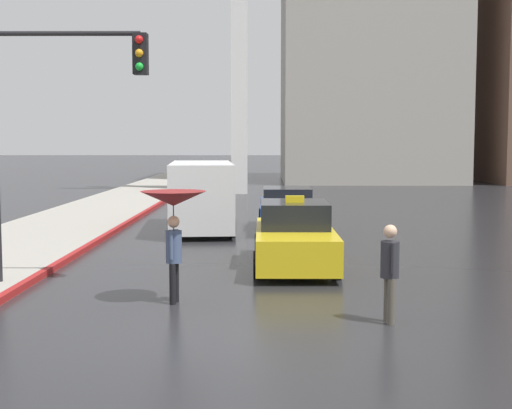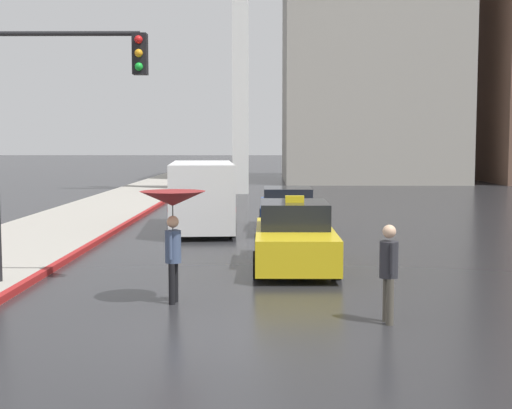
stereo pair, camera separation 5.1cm
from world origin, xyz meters
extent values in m
plane|color=#262628|center=(0.00, 0.00, 0.00)|extent=(300.00, 300.00, 0.00)
cube|color=gold|center=(1.32, 6.37, 0.55)|extent=(1.80, 4.65, 0.77)
cube|color=black|center=(1.32, 6.60, 1.23)|extent=(1.58, 2.09, 0.61)
cylinder|color=black|center=(2.17, 4.93, 0.30)|extent=(0.20, 0.60, 0.60)
cylinder|color=black|center=(0.46, 4.93, 0.30)|extent=(0.20, 0.60, 0.60)
cylinder|color=black|center=(2.17, 7.81, 0.30)|extent=(0.20, 0.60, 0.60)
cylinder|color=black|center=(0.46, 7.81, 0.30)|extent=(0.20, 0.60, 0.60)
cube|color=yellow|center=(1.32, 6.37, 1.62)|extent=(0.44, 0.16, 0.16)
cube|color=navy|center=(1.38, 13.42, 0.56)|extent=(1.80, 4.67, 0.78)
cube|color=black|center=(1.38, 13.65, 1.19)|extent=(1.58, 2.10, 0.48)
cylinder|color=black|center=(2.24, 11.97, 0.30)|extent=(0.20, 0.60, 0.60)
cylinder|color=black|center=(0.53, 11.97, 0.30)|extent=(0.20, 0.60, 0.60)
cylinder|color=black|center=(2.24, 14.87, 0.30)|extent=(0.20, 0.60, 0.60)
cylinder|color=black|center=(0.53, 14.87, 0.30)|extent=(0.20, 0.60, 0.60)
cube|color=silver|center=(-1.48, 13.38, 1.22)|extent=(2.48, 5.90, 2.11)
cube|color=black|center=(-1.48, 13.38, 1.59)|extent=(2.46, 5.44, 0.54)
cube|color=red|center=(-1.48, 13.38, 0.95)|extent=(2.49, 5.67, 0.14)
cylinder|color=black|center=(-0.39, 11.75, 0.32)|extent=(0.25, 0.64, 0.63)
cylinder|color=black|center=(-2.28, 11.58, 0.32)|extent=(0.25, 0.64, 0.63)
cylinder|color=black|center=(-0.68, 15.18, 0.32)|extent=(0.25, 0.64, 0.63)
cylinder|color=black|center=(-2.58, 15.02, 0.32)|extent=(0.25, 0.64, 0.63)
cylinder|color=black|center=(-1.08, 2.44, 0.38)|extent=(0.14, 0.14, 0.75)
cylinder|color=black|center=(-1.05, 2.66, 0.38)|extent=(0.14, 0.14, 0.75)
cylinder|color=#3D4C6B|center=(-1.06, 2.55, 1.05)|extent=(0.33, 0.33, 0.60)
sphere|color=tan|center=(-1.06, 2.55, 1.51)|extent=(0.22, 0.22, 0.22)
cylinder|color=#3D4C6B|center=(-1.09, 2.36, 1.09)|extent=(0.08, 0.08, 0.51)
cylinder|color=#3D4C6B|center=(-1.04, 2.73, 1.09)|extent=(0.08, 0.08, 0.51)
cone|color=maroon|center=(-1.06, 2.55, 1.93)|extent=(1.20, 1.20, 0.27)
cylinder|color=black|center=(-1.06, 2.55, 1.59)|extent=(0.02, 0.02, 0.68)
cube|color=#262628|center=(-1.08, 2.82, 0.41)|extent=(0.12, 0.19, 0.28)
cylinder|color=#4C473D|center=(2.62, 1.23, 0.38)|extent=(0.13, 0.13, 0.76)
cylinder|color=#4C473D|center=(2.64, 1.01, 0.38)|extent=(0.13, 0.13, 0.76)
cylinder|color=#28282D|center=(2.63, 1.12, 1.05)|extent=(0.33, 0.33, 0.60)
sphere|color=#DBAD89|center=(2.63, 1.12, 1.51)|extent=(0.22, 0.22, 0.22)
cylinder|color=#28282D|center=(2.61, 1.31, 1.10)|extent=(0.08, 0.08, 0.51)
cylinder|color=#28282D|center=(2.65, 0.93, 1.10)|extent=(0.08, 0.08, 0.51)
cylinder|color=black|center=(-3.31, 3.83, 5.08)|extent=(2.93, 0.10, 0.10)
cube|color=black|center=(-1.84, 3.83, 4.68)|extent=(0.28, 0.28, 0.80)
sphere|color=red|center=(-1.84, 3.67, 4.94)|extent=(0.16, 0.16, 0.16)
sphere|color=orange|center=(-1.84, 3.67, 4.68)|extent=(0.16, 0.16, 0.16)
sphere|color=green|center=(-1.84, 3.67, 4.42)|extent=(0.16, 0.16, 0.16)
cube|color=#A39E93|center=(8.43, 44.17, 11.90)|extent=(12.70, 12.67, 23.81)
cube|color=white|center=(-0.78, 30.51, 10.02)|extent=(0.90, 0.90, 20.04)
camera|label=1|loc=(0.57, -10.33, 2.96)|focal=50.00mm
camera|label=2|loc=(0.62, -10.33, 2.96)|focal=50.00mm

